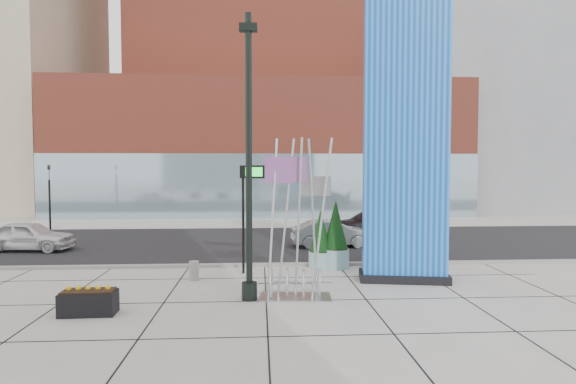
{
  "coord_description": "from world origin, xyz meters",
  "views": [
    {
      "loc": [
        0.82,
        -15.07,
        3.98
      ],
      "look_at": [
        1.83,
        2.0,
        3.09
      ],
      "focal_mm": 30.0,
      "sensor_mm": 36.0,
      "label": 1
    }
  ],
  "objects": [
    {
      "name": "round_planter_west",
      "position": [
        3.8,
        3.6,
        1.27
      ],
      "size": [
        1.08,
        1.08,
        2.69
      ],
      "color": "#8ABAB5",
      "rests_on": "ground"
    },
    {
      "name": "round_planter_east",
      "position": [
        5.99,
        3.6,
        1.14
      ],
      "size": [
        0.96,
        0.96,
        2.41
      ],
      "color": "#8ABAB5",
      "rests_on": "ground"
    },
    {
      "name": "overhead_street_sign",
      "position": [
        0.89,
        2.8,
        3.47
      ],
      "size": [
        1.83,
        0.85,
        4.04
      ],
      "rotation": [
        0.0,
        0.0,
        -0.37
      ],
      "color": "black",
      "rests_on": "ground"
    },
    {
      "name": "traffic_signal",
      "position": [
        -12.0,
        15.0,
        2.3
      ],
      "size": [
        0.15,
        0.18,
        4.1
      ],
      "color": "black",
      "rests_on": "ground"
    },
    {
      "name": "ground",
      "position": [
        0.0,
        0.0,
        0.0
      ],
      "size": [
        160.0,
        160.0,
        0.0
      ],
      "primitive_type": "plane",
      "color": "#9E9991",
      "rests_on": "ground"
    },
    {
      "name": "car_silver_mid",
      "position": [
        4.39,
        8.5,
        0.67
      ],
      "size": [
        4.1,
        1.6,
        1.33
      ],
      "primitive_type": "imported",
      "rotation": [
        0.0,
        0.0,
        1.62
      ],
      "color": "#93969A",
      "rests_on": "ground"
    },
    {
      "name": "curb_edge",
      "position": [
        0.0,
        4.0,
        0.06
      ],
      "size": [
        80.0,
        0.3,
        0.12
      ],
      "primitive_type": "cube",
      "color": "gray",
      "rests_on": "ground"
    },
    {
      "name": "street_asphalt",
      "position": [
        0.0,
        10.0,
        0.01
      ],
      "size": [
        80.0,
        12.0,
        0.02
      ],
      "primitive_type": "cube",
      "color": "black",
      "rests_on": "ground"
    },
    {
      "name": "round_planter_mid",
      "position": [
        3.2,
        3.6,
        1.1
      ],
      "size": [
        0.93,
        0.93,
        2.32
      ],
      "color": "#8ABAB5",
      "rests_on": "ground"
    },
    {
      "name": "public_art_sculpture",
      "position": [
        1.91,
        -0.71,
        1.28
      ],
      "size": [
        2.22,
        1.25,
        4.87
      ],
      "rotation": [
        0.0,
        0.0,
        -0.09
      ],
      "color": "silver",
      "rests_on": "ground"
    },
    {
      "name": "car_white_west",
      "position": [
        -10.1,
        8.2,
        0.7
      ],
      "size": [
        4.26,
        2.06,
        1.4
      ],
      "primitive_type": "imported",
      "rotation": [
        0.0,
        0.0,
        1.47
      ],
      "color": "white",
      "rests_on": "ground"
    },
    {
      "name": "tower_podium",
      "position": [
        1.0,
        27.0,
        5.5
      ],
      "size": [
        34.0,
        10.0,
        11.0
      ],
      "primitive_type": "cube",
      "color": "#A64430",
      "rests_on": "ground"
    },
    {
      "name": "building_grey_parking",
      "position": [
        26.0,
        32.0,
        9.0
      ],
      "size": [
        20.0,
        18.0,
        18.0
      ],
      "primitive_type": "cube",
      "color": "slate",
      "rests_on": "ground"
    },
    {
      "name": "box_planter_north",
      "position": [
        -3.8,
        -2.0,
        0.37
      ],
      "size": [
        1.47,
        0.76,
        0.8
      ],
      "rotation": [
        0.0,
        0.0,
        0.03
      ],
      "color": "black",
      "rests_on": "ground"
    },
    {
      "name": "car_dark_east",
      "position": [
        7.17,
        11.59,
        0.78
      ],
      "size": [
        5.69,
        3.28,
        1.55
      ],
      "primitive_type": "imported",
      "rotation": [
        0.0,
        0.0,
        -1.35
      ],
      "color": "black",
      "rests_on": "ground"
    },
    {
      "name": "tower_glass_front",
      "position": [
        1.0,
        22.2,
        2.5
      ],
      "size": [
        34.0,
        0.6,
        5.0
      ],
      "primitive_type": "cube",
      "color": "#8CA5B2",
      "rests_on": "ground"
    },
    {
      "name": "concrete_bollard",
      "position": [
        -1.5,
        1.81,
        0.33
      ],
      "size": [
        0.34,
        0.34,
        0.67
      ],
      "primitive_type": "cylinder",
      "color": "gray",
      "rests_on": "ground"
    },
    {
      "name": "lamp_post",
      "position": [
        0.5,
        -0.81,
        3.46
      ],
      "size": [
        0.54,
        0.47,
        8.46
      ],
      "rotation": [
        0.0,
        0.0,
        -0.03
      ],
      "color": "black",
      "rests_on": "ground"
    },
    {
      "name": "blue_pylon",
      "position": [
        5.84,
        1.35,
        4.9
      ],
      "size": [
        3.23,
        1.84,
        10.15
      ],
      "rotation": [
        0.0,
        0.0,
        -0.17
      ],
      "color": "#0B4EB1",
      "rests_on": "ground"
    }
  ]
}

